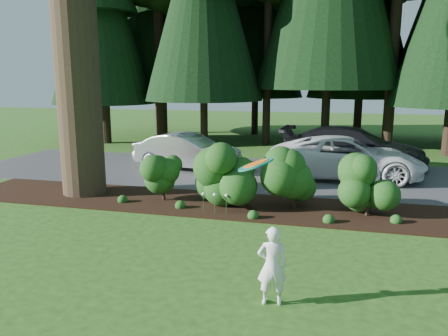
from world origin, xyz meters
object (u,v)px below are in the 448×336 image
car_white_suv (346,158)px  child (272,266)px  car_dark_suv (353,148)px  car_silver_wagon (187,151)px  frisbee (256,164)px

car_white_suv → child: (-1.20, -9.17, -0.14)m
car_dark_suv → car_silver_wagon: bearing=109.8°
car_dark_suv → frisbee: 10.90m
frisbee → car_dark_suv: bearing=80.3°
car_silver_wagon → frisbee: bearing=-145.0°
car_white_suv → frisbee: 9.01m
car_silver_wagon → frisbee: (4.24, -8.95, 1.36)m
car_silver_wagon → frisbee: size_ratio=7.10×
child → frisbee: size_ratio=2.13×
car_silver_wagon → child: 10.40m
car_silver_wagon → car_white_suv: (5.78, -0.17, 0.05)m
car_silver_wagon → car_white_suv: size_ratio=0.79×
car_silver_wagon → car_white_suv: 5.78m
car_white_suv → child: car_white_suv is taller
car_dark_suv → frisbee: frisbee is taller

